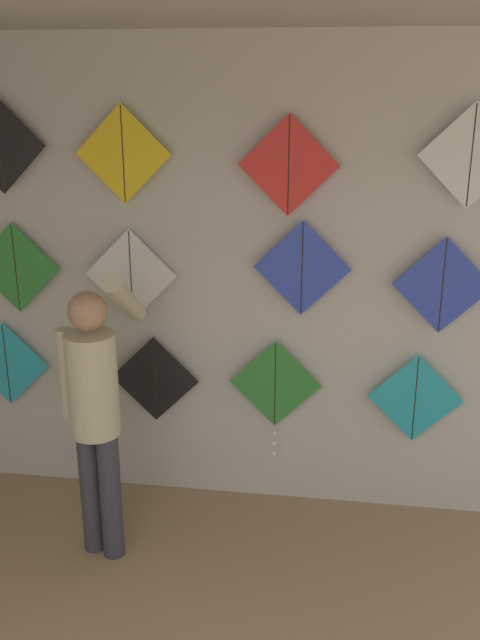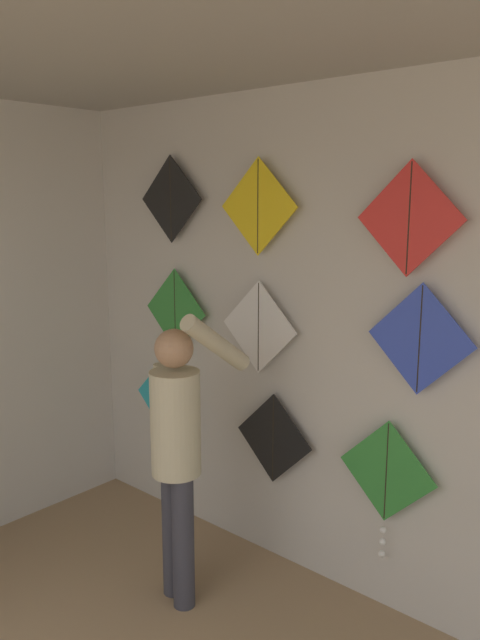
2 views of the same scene
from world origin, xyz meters
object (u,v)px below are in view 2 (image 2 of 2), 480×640
at_px(kite_6, 420,339).
at_px(kite_10, 409,219).
at_px(shopkeeper, 178,442).
at_px(kite_5, 259,327).
at_px(kite_2, 386,479).
at_px(kite_8, 171,199).
at_px(kite_0, 164,398).
at_px(kite_4, 175,310).
at_px(kite_1, 273,438).
at_px(kite_9, 258,207).

distance_m(kite_6, kite_10, 0.58).
xyz_separation_m(shopkeeper, kite_5, (0.03, 0.63, 0.53)).
bearing_deg(shopkeeper, kite_6, 49.16).
xyz_separation_m(kite_2, kite_10, (0.05, 0.00, 1.33)).
height_order(kite_8, kite_10, kite_8).
xyz_separation_m(kite_0, kite_4, (0.13, 0.00, 0.63)).
distance_m(kite_5, kite_8, 1.04).
bearing_deg(kite_10, kite_1, 180.00).
height_order(shopkeeper, kite_4, kite_4).
distance_m(kite_0, kite_2, 1.71).
relative_size(kite_6, kite_9, 1.00).
bearing_deg(kite_6, kite_0, 180.00).
height_order(shopkeeper, kite_2, shopkeeper).
bearing_deg(kite_10, kite_0, 180.00).
bearing_deg(kite_9, kite_0, 180.00).
bearing_deg(shopkeeper, kite_5, 104.64).
xyz_separation_m(kite_0, kite_1, (0.96, 0.00, -0.04)).
height_order(kite_1, kite_4, kite_4).
xyz_separation_m(kite_1, kite_9, (-0.13, 0.00, 1.36)).
relative_size(shopkeeper, kite_6, 2.97).
bearing_deg(kite_6, kite_4, 180.00).
bearing_deg(kite_6, kite_9, 180.00).
relative_size(kite_4, kite_6, 1.00).
bearing_deg(kite_5, shopkeeper, -93.16).
relative_size(kite_6, kite_10, 1.00).
bearing_deg(kite_10, kite_5, 180.00).
xyz_separation_m(shopkeeper, kite_2, (0.90, 0.63, -0.16)).
height_order(kite_1, kite_9, kite_9).
height_order(kite_1, kite_10, kite_10).
xyz_separation_m(kite_2, kite_9, (-0.87, 0.00, 1.38)).
bearing_deg(kite_6, kite_8, 180.00).
height_order(kite_4, kite_9, kite_9).
distance_m(kite_0, kite_4, 0.64).
xyz_separation_m(kite_4, kite_5, (0.72, 0.00, -0.02)).
distance_m(kite_6, kite_9, 1.19).
distance_m(kite_4, kite_6, 1.72).
bearing_deg(kite_0, kite_1, 0.00).
height_order(kite_5, kite_8, kite_8).
bearing_deg(kite_5, kite_4, 180.00).
distance_m(kite_0, kite_5, 1.05).
bearing_deg(kite_4, kite_0, 180.00).
height_order(kite_0, kite_10, kite_10).
distance_m(kite_1, kite_6, 1.15).
relative_size(kite_1, kite_5, 1.00).
distance_m(kite_2, kite_8, 2.14).
xyz_separation_m(kite_2, kite_5, (-0.86, 0.00, 0.68)).
relative_size(kite_5, kite_8, 1.00).
bearing_deg(shopkeeper, kite_4, 154.86).
height_order(kite_2, kite_8, kite_8).
height_order(kite_5, kite_10, kite_10).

